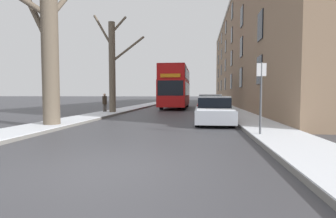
{
  "coord_description": "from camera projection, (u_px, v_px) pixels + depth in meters",
  "views": [
    {
      "loc": [
        2.07,
        -5.01,
        1.54
      ],
      "look_at": [
        -0.76,
        18.16,
        0.2
      ],
      "focal_mm": 28.0,
      "sensor_mm": 36.0,
      "label": 1
    }
  ],
  "objects": [
    {
      "name": "double_decker_bus",
      "position": [
        176.0,
        86.0,
        28.33
      ],
      "size": [
        2.6,
        10.32,
        4.32
      ],
      "color": "red",
      "rests_on": "ground"
    },
    {
      "name": "parked_car_3",
      "position": [
        206.0,
        102.0,
        29.14
      ],
      "size": [
        1.82,
        3.97,
        1.39
      ],
      "color": "slate",
      "rests_on": "ground"
    },
    {
      "name": "sidewalk_right",
      "position": [
        213.0,
        101.0,
        57.23
      ],
      "size": [
        2.03,
        130.0,
        0.16
      ],
      "color": "slate",
      "rests_on": "ground"
    },
    {
      "name": "parked_car_2",
      "position": [
        208.0,
        104.0,
        23.84
      ],
      "size": [
        1.85,
        4.58,
        1.45
      ],
      "color": "#474C56",
      "rests_on": "ground"
    },
    {
      "name": "pedestrian_left_sidewalk",
      "position": [
        105.0,
        103.0,
        20.55
      ],
      "size": [
        0.35,
        0.35,
        1.58
      ],
      "rotation": [
        0.0,
        0.0,
        4.12
      ],
      "color": "#4C4742",
      "rests_on": "ground"
    },
    {
      "name": "street_sign_post",
      "position": [
        261.0,
        95.0,
        8.99
      ],
      "size": [
        0.32,
        0.07,
        2.62
      ],
      "color": "#4C4F54",
      "rests_on": "ground"
    },
    {
      "name": "bare_tree_left_0",
      "position": [
        49.0,
        47.0,
        11.92
      ],
      "size": [
        1.89,
        3.36,
        7.99
      ],
      "color": "brown",
      "rests_on": "ground"
    },
    {
      "name": "ground_plane",
      "position": [
        97.0,
        170.0,
        5.3
      ],
      "size": [
        320.0,
        320.0,
        0.0
      ],
      "primitive_type": "plane",
      "color": "#424247"
    },
    {
      "name": "bare_tree_left_1",
      "position": [
        113.0,
        65.0,
        20.03
      ],
      "size": [
        3.63,
        1.97,
        7.55
      ],
      "color": "brown",
      "rests_on": "ground"
    },
    {
      "name": "terrace_facade_right",
      "position": [
        263.0,
        53.0,
        35.1
      ],
      "size": [
        9.1,
        52.44,
        13.97
      ],
      "color": "#8C7056",
      "rests_on": "ground"
    },
    {
      "name": "parked_car_1",
      "position": [
        210.0,
        106.0,
        18.42
      ],
      "size": [
        1.8,
        3.92,
        1.52
      ],
      "color": "maroon",
      "rests_on": "ground"
    },
    {
      "name": "parked_car_0",
      "position": [
        214.0,
        111.0,
        13.45
      ],
      "size": [
        1.86,
        4.22,
        1.42
      ],
      "color": "#9EA3AD",
      "rests_on": "ground"
    },
    {
      "name": "sidewalk_left",
      "position": [
        169.0,
        101.0,
        58.41
      ],
      "size": [
        2.03,
        130.0,
        0.16
      ],
      "color": "slate",
      "rests_on": "ground"
    }
  ]
}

